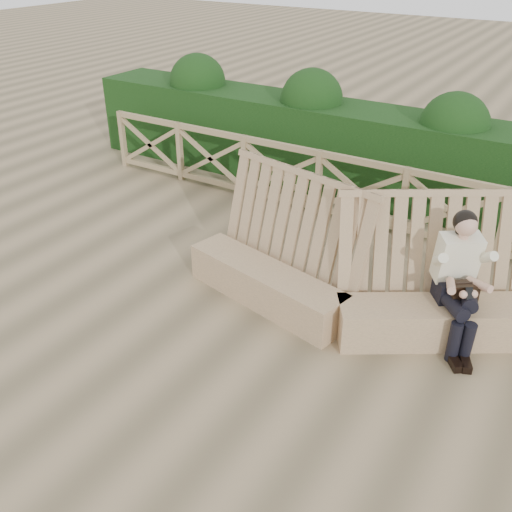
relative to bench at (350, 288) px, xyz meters
The scene contains 5 objects.
ground 1.48m from the bench, 130.48° to the right, with size 60.00×60.00×0.00m, color brown.
bench is the anchor object (origin of this frame).
woman 1.25m from the bench, 10.62° to the left, with size 0.78×0.98×1.56m.
guardrail 2.59m from the bench, 110.88° to the left, with size 10.10×0.09×1.10m.
hedge 3.75m from the bench, 104.31° to the left, with size 12.00×1.20×1.50m, color black.
Camera 1 is at (2.99, -4.36, 4.10)m, focal length 40.00 mm.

